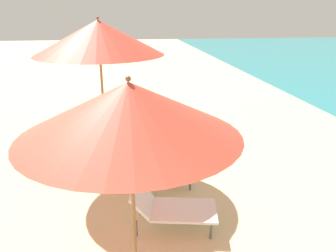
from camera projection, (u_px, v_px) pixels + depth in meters
umbrella_second at (129, 109)px, 3.39m from camera, size 2.37×2.37×2.60m
lounger_second_shoreside at (171, 207)px, 5.10m from camera, size 1.41×0.90×0.65m
umbrella_farthest at (99, 38)px, 6.39m from camera, size 2.56×2.56×3.12m
lounger_farthest_shoreside at (131, 134)px, 8.24m from camera, size 1.54×0.82×0.63m
lounger_farthest_inland at (158, 175)px, 6.15m from camera, size 1.38×0.86×0.56m
beach_ball at (25, 151)px, 7.60m from camera, size 0.31×0.31×0.31m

